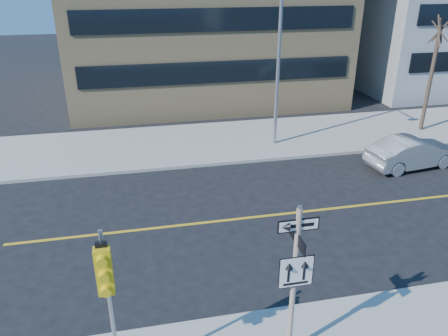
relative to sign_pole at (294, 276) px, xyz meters
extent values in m
plane|color=black|center=(0.00, 2.51, -2.44)|extent=(120.00, 120.00, 0.00)
cylinder|color=silver|center=(0.00, 0.01, -0.29)|extent=(0.13, 0.13, 4.00)
cylinder|color=gray|center=(0.00, 0.01, 1.74)|extent=(0.10, 0.10, 0.06)
cube|color=black|center=(0.00, 0.01, 1.31)|extent=(0.92, 0.03, 0.30)
cube|color=black|center=(0.00, 0.01, 0.96)|extent=(0.03, 0.92, 0.30)
cube|color=white|center=(0.00, -0.07, 0.16)|extent=(0.80, 0.03, 0.80)
cylinder|color=gray|center=(-4.00, 0.01, -0.29)|extent=(0.09, 0.09, 4.00)
cube|color=yellow|center=(-4.00, -0.19, 0.91)|extent=(0.32, 0.22, 1.05)
sphere|color=#8C0705|center=(-4.00, -0.31, 1.26)|extent=(0.17, 0.17, 0.17)
sphere|color=black|center=(-4.00, -0.31, 0.91)|extent=(0.17, 0.17, 0.17)
sphere|color=black|center=(-4.00, -0.31, 0.56)|extent=(0.17, 0.17, 0.17)
imported|color=gray|center=(9.55, 9.51, -1.70)|extent=(2.14, 4.65, 1.48)
cylinder|color=gray|center=(4.00, 13.51, 1.71)|extent=(0.18, 0.18, 8.00)
cylinder|color=#33261E|center=(13.00, 13.81, 0.61)|extent=(0.22, 0.22, 5.80)
camera|label=1|loc=(-3.15, -7.33, 6.21)|focal=35.00mm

